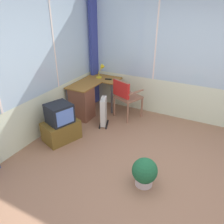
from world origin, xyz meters
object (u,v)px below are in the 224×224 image
at_px(desk, 83,100).
at_px(tv_on_stand, 61,124).
at_px(tv_remote, 108,79).
at_px(desk_lamp, 102,69).
at_px(wooden_armchair, 125,94).
at_px(potted_plant, 145,172).
at_px(space_heater, 104,111).

relative_size(desk, tv_on_stand, 1.62).
xyz_separation_m(tv_remote, tv_on_stand, (-1.60, 0.15, -0.43)).
bearing_deg(desk_lamp, tv_remote, -114.90).
relative_size(desk, tv_remote, 8.11).
xyz_separation_m(wooden_armchair, tv_on_stand, (-1.34, 0.69, -0.26)).
bearing_deg(tv_on_stand, desk_lamp, 2.02).
relative_size(desk, potted_plant, 2.78).
height_order(tv_remote, tv_on_stand, tv_remote).
bearing_deg(potted_plant, desk, 55.22).
relative_size(wooden_armchair, space_heater, 1.46).
distance_m(desk_lamp, wooden_armchair, 0.91).
bearing_deg(desk_lamp, desk, 172.84).
bearing_deg(potted_plant, space_heater, 47.51).
bearing_deg(space_heater, wooden_armchair, -28.59).
relative_size(space_heater, potted_plant, 1.41).
height_order(tv_remote, wooden_armchair, wooden_armchair).
relative_size(desk_lamp, tv_on_stand, 0.42).
bearing_deg(space_heater, potted_plant, -132.49).
height_order(wooden_armchair, space_heater, wooden_armchair).
xyz_separation_m(tv_remote, space_heater, (-0.73, -0.28, -0.45)).
relative_size(tv_remote, tv_on_stand, 0.20).
bearing_deg(potted_plant, wooden_armchair, 32.89).
distance_m(desk_lamp, potted_plant, 2.89).
distance_m(wooden_armchair, space_heater, 0.60).
bearing_deg(wooden_armchair, tv_remote, 64.37).
xyz_separation_m(tv_on_stand, potted_plant, (-0.39, -1.81, -0.10)).
height_order(desk_lamp, space_heater, desk_lamp).
height_order(desk_lamp, tv_remote, desk_lamp).
relative_size(tv_on_stand, space_heater, 1.22).
distance_m(tv_remote, potted_plant, 2.64).
xyz_separation_m(desk, tv_on_stand, (-0.97, -0.15, -0.08)).
bearing_deg(potted_plant, tv_on_stand, 77.77).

